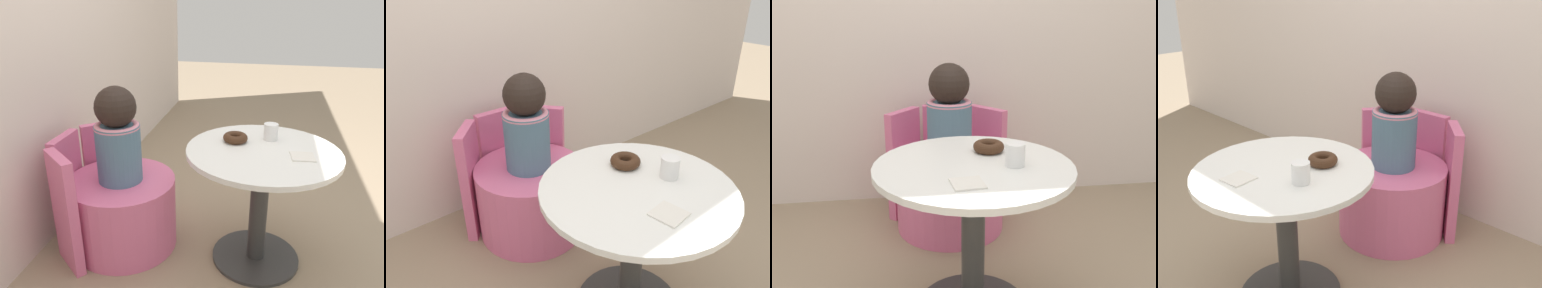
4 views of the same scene
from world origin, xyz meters
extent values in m
cylinder|color=#333333|center=(0.06, -0.05, 0.31)|extent=(0.09, 0.09, 0.58)
cylinder|color=white|center=(0.06, -0.05, 0.61)|extent=(0.73, 0.73, 0.02)
cylinder|color=#DB6693|center=(0.06, 0.68, 0.20)|extent=(0.57, 0.57, 0.39)
cube|color=#DB6693|center=(0.06, 0.99, 0.31)|extent=(0.24, 0.05, 0.61)
cube|color=#DB6693|center=(0.30, 0.88, 0.31)|extent=(0.19, 0.22, 0.61)
cube|color=#DB6693|center=(-0.18, 0.88, 0.31)|extent=(0.19, 0.22, 0.61)
cylinder|color=slate|center=(0.06, 0.68, 0.54)|extent=(0.23, 0.23, 0.30)
torus|color=pink|center=(0.06, 0.68, 0.69)|extent=(0.23, 0.23, 0.04)
sphere|color=black|center=(0.06, 0.68, 0.79)|extent=(0.21, 0.21, 0.21)
torus|color=#3D2314|center=(0.15, 0.09, 0.64)|extent=(0.12, 0.12, 0.04)
cylinder|color=white|center=(0.21, -0.08, 0.66)|extent=(0.07, 0.07, 0.08)
cube|color=silver|center=(0.02, -0.22, 0.62)|extent=(0.11, 0.11, 0.01)
camera|label=1|loc=(-1.59, -0.05, 1.30)|focal=35.00mm
camera|label=2|loc=(-0.85, -0.78, 1.37)|focal=35.00mm
camera|label=3|loc=(-0.18, -1.54, 1.18)|focal=42.00mm
camera|label=4|loc=(1.38, -1.04, 1.38)|focal=42.00mm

